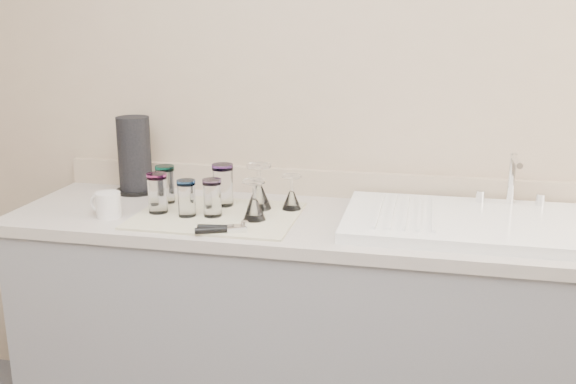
% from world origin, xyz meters
% --- Properties ---
extents(room_envelope, '(3.54, 3.50, 2.52)m').
position_xyz_m(room_envelope, '(0.00, 0.00, 1.56)').
color(room_envelope, '#49494E').
rests_on(room_envelope, ground).
extents(counter_unit, '(2.06, 0.62, 0.90)m').
position_xyz_m(counter_unit, '(0.00, 1.20, 0.45)').
color(counter_unit, slate).
rests_on(counter_unit, ground).
extents(sink_unit, '(0.82, 0.50, 0.22)m').
position_xyz_m(sink_unit, '(0.55, 1.20, 0.92)').
color(sink_unit, white).
rests_on(sink_unit, counter_unit).
extents(dish_towel, '(0.55, 0.42, 0.01)m').
position_xyz_m(dish_towel, '(-0.30, 1.14, 0.90)').
color(dish_towel, beige).
rests_on(dish_towel, counter_unit).
extents(tumbler_teal, '(0.07, 0.07, 0.14)m').
position_xyz_m(tumbler_teal, '(-0.53, 1.25, 0.98)').
color(tumbler_teal, white).
rests_on(tumbler_teal, dish_towel).
extents(tumbler_purple, '(0.08, 0.08, 0.15)m').
position_xyz_m(tumbler_purple, '(-0.31, 1.26, 0.98)').
color(tumbler_purple, white).
rests_on(tumbler_purple, dish_towel).
extents(tumbler_magenta, '(0.07, 0.07, 0.14)m').
position_xyz_m(tumbler_magenta, '(-0.51, 1.12, 0.98)').
color(tumbler_magenta, white).
rests_on(tumbler_magenta, dish_towel).
extents(tumbler_blue, '(0.06, 0.06, 0.13)m').
position_xyz_m(tumbler_blue, '(-0.39, 1.10, 0.97)').
color(tumbler_blue, white).
rests_on(tumbler_blue, dish_towel).
extents(tumbler_lavender, '(0.06, 0.06, 0.13)m').
position_xyz_m(tumbler_lavender, '(-0.31, 1.12, 0.97)').
color(tumbler_lavender, white).
rests_on(tumbler_lavender, dish_towel).
extents(goblet_back_left, '(0.09, 0.09, 0.16)m').
position_xyz_m(goblet_back_left, '(-0.17, 1.24, 0.96)').
color(goblet_back_left, white).
rests_on(goblet_back_left, dish_towel).
extents(goblet_back_right, '(0.07, 0.07, 0.12)m').
position_xyz_m(goblet_back_right, '(-0.06, 1.26, 0.95)').
color(goblet_back_right, white).
rests_on(goblet_back_right, dish_towel).
extents(goblet_front_left, '(0.08, 0.08, 0.14)m').
position_xyz_m(goblet_front_left, '(-0.16, 1.11, 0.95)').
color(goblet_front_left, white).
rests_on(goblet_front_left, dish_towel).
extents(can_opener, '(0.16, 0.09, 0.02)m').
position_xyz_m(can_opener, '(-0.22, 0.97, 0.92)').
color(can_opener, silver).
rests_on(can_opener, dish_towel).
extents(white_mug, '(0.13, 0.10, 0.09)m').
position_xyz_m(white_mug, '(-0.66, 1.06, 0.94)').
color(white_mug, silver).
rests_on(white_mug, counter_unit).
extents(paper_towel_roll, '(0.16, 0.16, 0.30)m').
position_xyz_m(paper_towel_roll, '(-0.71, 1.38, 1.05)').
color(paper_towel_roll, black).
rests_on(paper_towel_roll, counter_unit).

